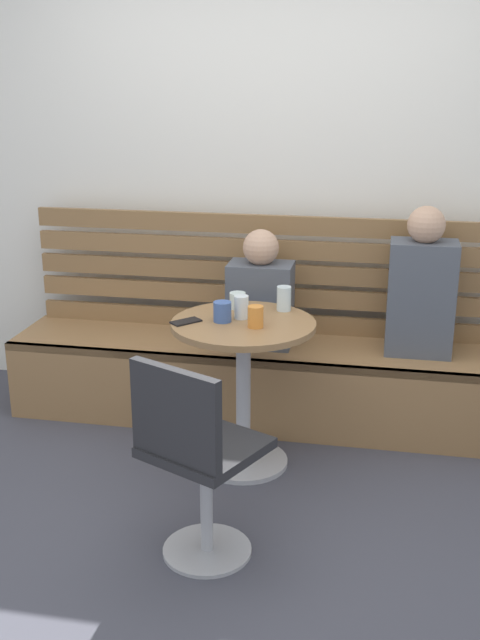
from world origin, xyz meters
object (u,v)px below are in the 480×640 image
person_adult (422,289)px  cup_glass_short (238,301)px  cup_tumbler_orange (256,317)px  cup_glass_tall (284,299)px  person_child_left (260,295)px  phone_on_table (186,322)px  cup_mug_blue (222,312)px  booth_bench (256,381)px  white_chair (195,455)px  cup_water_clear (241,307)px  cafe_table (243,366)px

person_adult → cup_glass_short: size_ratio=9.70×
cup_tumbler_orange → cup_glass_tall: 0.29m
person_child_left → phone_on_table: bearing=-113.2°
cup_mug_blue → cup_glass_short: cup_mug_blue is taller
booth_bench → white_chair: 1.36m
person_adult → cup_tumbler_orange: size_ratio=7.76×
person_child_left → cup_water_clear: size_ratio=5.75×
cup_tumbler_orange → white_chair: bearing=-97.9°
cup_mug_blue → cup_tumbler_orange: bearing=-17.5°
cup_mug_blue → person_adult: bearing=32.1°
booth_bench → person_adult: size_ratio=3.48×
booth_bench → cafe_table: cafe_table is taller
cafe_table → white_chair: bearing=-92.3°
person_child_left → cup_water_clear: person_child_left is taller
cup_tumbler_orange → phone_on_table: (-0.33, 0.01, -0.05)m
cup_mug_blue → phone_on_table: 0.18m
cup_mug_blue → cup_glass_tall: bearing=41.4°
booth_bench → cup_tumbler_orange: cup_tumbler_orange is taller
person_child_left → cup_glass_tall: size_ratio=5.27×
white_chair → cup_tumbler_orange: white_chair is taller
cafe_table → cup_tumbler_orange: size_ratio=7.40×
person_adult → cup_tumbler_orange: person_adult is taller
cup_tumbler_orange → phone_on_table: size_ratio=0.71×
booth_bench → person_adult: person_adult is taller
person_child_left → phone_on_table: (-0.25, -0.59, 0.03)m
cup_tumbler_orange → person_adult: bearing=39.8°
white_chair → cup_mug_blue: bearing=94.6°
person_child_left → cup_mug_blue: bearing=-99.3°
phone_on_table → person_child_left: bearing=-70.6°
white_chair → phone_on_table: size_ratio=6.07×
cup_water_clear → phone_on_table: (-0.24, -0.11, -0.05)m
cup_water_clear → person_adult: bearing=31.3°
cup_water_clear → phone_on_table: bearing=-155.2°
person_adult → cup_water_clear: (-0.84, -0.51, 0.01)m
white_chair → person_adult: bearing=57.9°
cup_tumbler_orange → cup_glass_short: size_ratio=1.25×
cup_mug_blue → cup_glass_short: size_ratio=1.19×
person_adult → phone_on_table: person_adult is taller
cup_water_clear → phone_on_table: cup_water_clear is taller
cup_glass_short → cup_glass_tall: cup_glass_tall is taller
cafe_table → cup_mug_blue: cup_mug_blue is taller
booth_bench → person_child_left: size_ratio=4.27×
cup_water_clear → person_child_left: bearing=88.6°
person_adult → cup_water_clear: person_adult is taller
person_adult → cup_tumbler_orange: bearing=-140.2°
cafe_table → white_chair: (-0.03, -0.81, -0.05)m
person_child_left → cup_glass_short: 0.34m
person_adult → cup_mug_blue: 1.09m
cup_tumbler_orange → person_child_left: bearing=97.3°
person_adult → cup_glass_short: 0.96m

